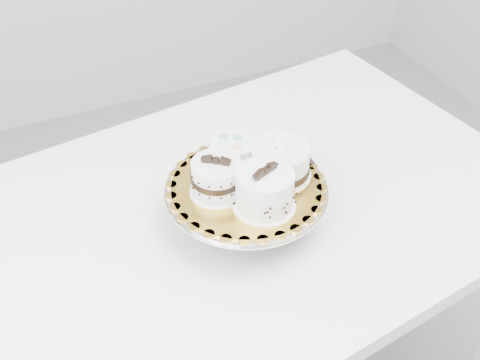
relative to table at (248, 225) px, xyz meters
name	(u,v)px	position (x,y,z in m)	size (l,w,h in m)	color
table	(248,225)	(0.00, 0.00, 0.00)	(1.37, 1.02, 0.75)	white
cake_stand	(246,198)	(-0.03, -0.05, 0.13)	(0.33, 0.33, 0.09)	gray
cake_board	(246,186)	(-0.03, -0.05, 0.16)	(0.30, 0.30, 0.00)	gold
cake_swirl	(265,191)	(-0.02, -0.12, 0.20)	(0.14, 0.14, 0.10)	white
cake_banded	(217,178)	(-0.09, -0.04, 0.20)	(0.14, 0.14, 0.09)	white
cake_dots	(232,155)	(-0.03, 0.01, 0.20)	(0.11, 0.11, 0.07)	white
cake_ribbon	(280,162)	(0.05, -0.05, 0.20)	(0.14, 0.14, 0.07)	white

